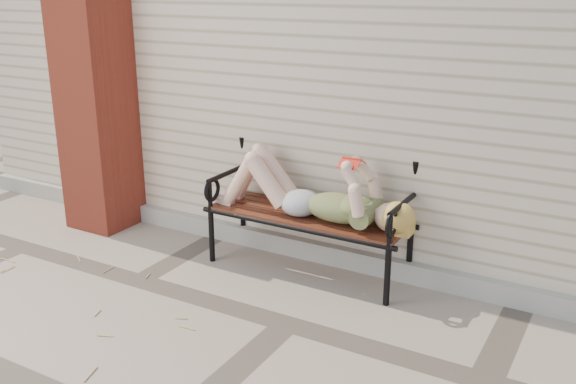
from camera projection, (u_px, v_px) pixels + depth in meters
The scene contains 7 objects.
ground at pixel (287, 324), 4.10m from camera, with size 80.00×80.00×0.00m, color gray.
house_wall at pixel (443, 45), 6.10m from camera, with size 8.00×4.00×3.00m, color beige.
foundation_strip at pixel (350, 259), 4.88m from camera, with size 8.00×0.10×0.15m, color gray.
brick_pillar at pixel (97, 114), 5.48m from camera, with size 0.50×0.50×2.00m, color #AB3B26.
garden_bench at pixel (314, 192), 4.76m from camera, with size 1.64×0.65×1.06m.
reading_woman at pixel (308, 192), 4.63m from camera, with size 1.55×0.35×0.49m.
straw_scatter at pixel (34, 301), 4.37m from camera, with size 2.89×1.66×0.01m.
Camera 1 is at (1.79, -3.15, 2.10)m, focal length 40.00 mm.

